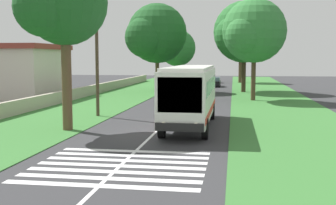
{
  "coord_description": "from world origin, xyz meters",
  "views": [
    {
      "loc": [
        -22.44,
        -4.39,
        4.27
      ],
      "look_at": [
        2.86,
        -0.54,
        1.6
      ],
      "focal_mm": 46.19,
      "sensor_mm": 36.0,
      "label": 1
    }
  ],
  "objects_px": {
    "trailing_car_2": "(188,84)",
    "roadside_tree_right_1": "(253,32)",
    "roadside_tree_left_2": "(177,49)",
    "utility_pole": "(97,54)",
    "coach_bus": "(191,92)",
    "roadside_tree_left_0": "(155,35)",
    "trailing_car_3": "(214,82)",
    "trailing_car_0": "(169,94)",
    "roadside_tree_left_1": "(62,5)",
    "trailing_car_1": "(182,87)",
    "roadside_tree_right_0": "(243,34)",
    "roadside_tree_right_2": "(240,43)",
    "roadside_building": "(12,71)"
  },
  "relations": [
    {
      "from": "trailing_car_0",
      "to": "roadside_tree_left_2",
      "type": "bearing_deg",
      "value": 6.25
    },
    {
      "from": "coach_bus",
      "to": "roadside_tree_right_1",
      "type": "bearing_deg",
      "value": -14.22
    },
    {
      "from": "trailing_car_2",
      "to": "roadside_tree_left_0",
      "type": "bearing_deg",
      "value": 138.56
    },
    {
      "from": "trailing_car_0",
      "to": "utility_pole",
      "type": "height_order",
      "value": "utility_pole"
    },
    {
      "from": "roadside_tree_left_2",
      "to": "utility_pole",
      "type": "distance_m",
      "value": 46.33
    },
    {
      "from": "trailing_car_1",
      "to": "roadside_tree_right_0",
      "type": "bearing_deg",
      "value": -75.12
    },
    {
      "from": "roadside_tree_right_1",
      "to": "utility_pole",
      "type": "distance_m",
      "value": 17.95
    },
    {
      "from": "roadside_tree_right_1",
      "to": "roadside_tree_left_1",
      "type": "bearing_deg",
      "value": 149.73
    },
    {
      "from": "roadside_tree_right_0",
      "to": "roadside_tree_left_1",
      "type": "bearing_deg",
      "value": 160.5
    },
    {
      "from": "trailing_car_1",
      "to": "trailing_car_2",
      "type": "bearing_deg",
      "value": -1.37
    },
    {
      "from": "roadside_tree_left_1",
      "to": "roadside_tree_left_2",
      "type": "bearing_deg",
      "value": 0.37
    },
    {
      "from": "trailing_car_3",
      "to": "roadside_tree_left_1",
      "type": "xyz_separation_m",
      "value": [
        -39.97,
        6.95,
        6.57
      ]
    },
    {
      "from": "trailing_car_0",
      "to": "trailing_car_1",
      "type": "distance_m",
      "value": 9.89
    },
    {
      "from": "trailing_car_2",
      "to": "roadside_tree_left_1",
      "type": "bearing_deg",
      "value": 173.95
    },
    {
      "from": "trailing_car_3",
      "to": "roadside_tree_left_0",
      "type": "relative_size",
      "value": 0.39
    },
    {
      "from": "trailing_car_2",
      "to": "trailing_car_3",
      "type": "height_order",
      "value": "same"
    },
    {
      "from": "roadside_tree_left_1",
      "to": "roadside_tree_left_2",
      "type": "relative_size",
      "value": 1.07
    },
    {
      "from": "trailing_car_1",
      "to": "roadside_tree_left_0",
      "type": "height_order",
      "value": "roadside_tree_left_0"
    },
    {
      "from": "trailing_car_2",
      "to": "roadside_tree_left_2",
      "type": "relative_size",
      "value": 0.47
    },
    {
      "from": "trailing_car_3",
      "to": "roadside_tree_left_2",
      "type": "height_order",
      "value": "roadside_tree_left_2"
    },
    {
      "from": "trailing_car_2",
      "to": "roadside_tree_right_1",
      "type": "xyz_separation_m",
      "value": [
        -14.52,
        -7.92,
        6.07
      ]
    },
    {
      "from": "roadside_tree_right_0",
      "to": "trailing_car_3",
      "type": "bearing_deg",
      "value": 22.02
    },
    {
      "from": "trailing_car_0",
      "to": "roadside_tree_left_0",
      "type": "xyz_separation_m",
      "value": [
        11.49,
        3.46,
        6.45
      ]
    },
    {
      "from": "utility_pole",
      "to": "roadside_tree_left_1",
      "type": "bearing_deg",
      "value": 179.98
    },
    {
      "from": "coach_bus",
      "to": "trailing_car_0",
      "type": "height_order",
      "value": "coach_bus"
    },
    {
      "from": "trailing_car_1",
      "to": "roadside_tree_left_0",
      "type": "relative_size",
      "value": 0.39
    },
    {
      "from": "coach_bus",
      "to": "trailing_car_2",
      "type": "height_order",
      "value": "coach_bus"
    },
    {
      "from": "roadside_tree_left_1",
      "to": "roadside_tree_right_2",
      "type": "bearing_deg",
      "value": -11.95
    },
    {
      "from": "roadside_tree_left_1",
      "to": "roadside_tree_right_1",
      "type": "xyz_separation_m",
      "value": [
        19.82,
        -11.57,
        -0.49
      ]
    },
    {
      "from": "utility_pole",
      "to": "roadside_building",
      "type": "xyz_separation_m",
      "value": [
        13.11,
        13.77,
        -1.69
      ]
    },
    {
      "from": "roadside_tree_right_2",
      "to": "utility_pole",
      "type": "relative_size",
      "value": 1.09
    },
    {
      "from": "roadside_tree_right_0",
      "to": "roadside_tree_right_1",
      "type": "distance_m",
      "value": 10.68
    },
    {
      "from": "coach_bus",
      "to": "trailing_car_3",
      "type": "relative_size",
      "value": 2.6
    },
    {
      "from": "coach_bus",
      "to": "trailing_car_3",
      "type": "bearing_deg",
      "value": 0.35
    },
    {
      "from": "coach_bus",
      "to": "trailing_car_2",
      "type": "relative_size",
      "value": 2.6
    },
    {
      "from": "roadside_tree_left_0",
      "to": "roadside_building",
      "type": "relative_size",
      "value": 1.09
    },
    {
      "from": "roadside_tree_right_0",
      "to": "trailing_car_0",
      "type": "bearing_deg",
      "value": 147.93
    },
    {
      "from": "roadside_tree_left_0",
      "to": "roadside_tree_left_2",
      "type": "xyz_separation_m",
      "value": [
        22.46,
        0.26,
        -1.32
      ]
    },
    {
      "from": "trailing_car_1",
      "to": "roadside_tree_left_2",
      "type": "relative_size",
      "value": 0.47
    },
    {
      "from": "roadside_tree_right_1",
      "to": "roadside_building",
      "type": "bearing_deg",
      "value": 91.02
    },
    {
      "from": "roadside_tree_right_0",
      "to": "utility_pole",
      "type": "distance_m",
      "value": 26.63
    },
    {
      "from": "trailing_car_2",
      "to": "roadside_building",
      "type": "xyz_separation_m",
      "value": [
        -14.97,
        17.4,
        2.19
      ]
    },
    {
      "from": "coach_bus",
      "to": "trailing_car_3",
      "type": "height_order",
      "value": "coach_bus"
    },
    {
      "from": "trailing_car_0",
      "to": "roadside_tree_left_0",
      "type": "height_order",
      "value": "roadside_tree_left_0"
    },
    {
      "from": "roadside_tree_right_1",
      "to": "utility_pole",
      "type": "bearing_deg",
      "value": 139.55
    },
    {
      "from": "coach_bus",
      "to": "roadside_tree_left_2",
      "type": "relative_size",
      "value": 1.22
    },
    {
      "from": "trailing_car_1",
      "to": "utility_pole",
      "type": "height_order",
      "value": "utility_pole"
    },
    {
      "from": "roadside_tree_left_0",
      "to": "roadside_tree_left_2",
      "type": "height_order",
      "value": "roadside_tree_left_0"
    },
    {
      "from": "trailing_car_0",
      "to": "roadside_tree_left_2",
      "type": "xyz_separation_m",
      "value": [
        33.94,
        3.72,
        5.13
      ]
    },
    {
      "from": "trailing_car_0",
      "to": "roadside_tree_right_0",
      "type": "distance_m",
      "value": 15.39
    }
  ]
}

